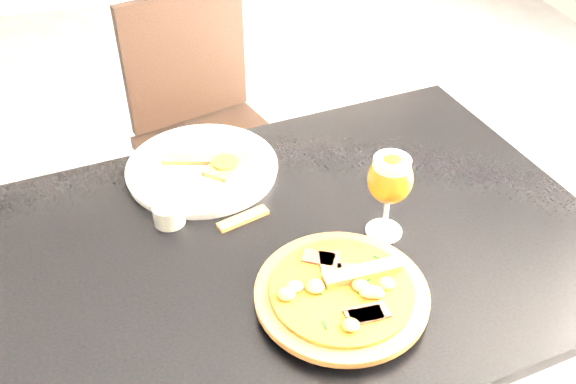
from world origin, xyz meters
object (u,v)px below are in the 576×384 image
object	(u,v)px
pizza	(342,292)
beer_glass	(390,180)
chair_far	(208,131)
dining_table	(286,277)

from	to	relation	value
pizza	beer_glass	bearing A→B (deg)	47.25
chair_far	pizza	distance (m)	1.03
dining_table	chair_far	xyz separation A→B (m)	(-0.03, 0.82, -0.17)
chair_far	pizza	xyz separation A→B (m)	(0.08, -0.98, 0.29)
dining_table	pizza	distance (m)	0.21
dining_table	beer_glass	distance (m)	0.29
dining_table	chair_far	world-z (taller)	chair_far
chair_far	pizza	size ratio (longest dim) A/B	3.02
chair_far	dining_table	bearing A→B (deg)	-105.05
chair_far	beer_glass	bearing A→B (deg)	-92.54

